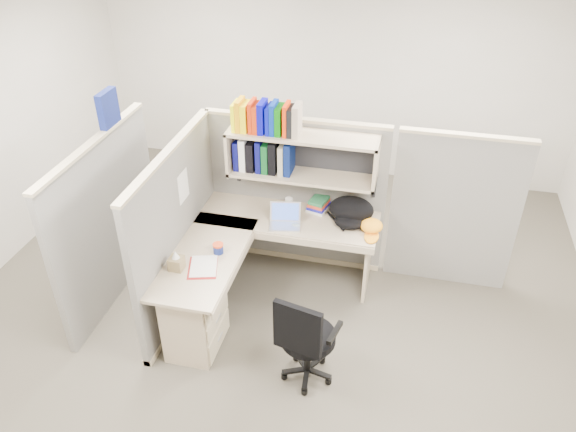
% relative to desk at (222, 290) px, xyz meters
% --- Properties ---
extents(ground, '(6.00, 6.00, 0.00)m').
position_rel_desk_xyz_m(ground, '(0.41, 0.29, -0.44)').
color(ground, '#3C382E').
rests_on(ground, ground).
extents(room_shell, '(6.00, 6.00, 6.00)m').
position_rel_desk_xyz_m(room_shell, '(0.41, 0.29, 1.18)').
color(room_shell, '#B3AFA2').
rests_on(room_shell, ground).
extents(cubicle, '(3.79, 1.84, 1.95)m').
position_rel_desk_xyz_m(cubicle, '(0.04, 0.74, 0.47)').
color(cubicle, '#5C5C57').
rests_on(cubicle, ground).
extents(desk, '(1.74, 1.75, 0.73)m').
position_rel_desk_xyz_m(desk, '(0.00, 0.00, 0.00)').
color(desk, tan).
rests_on(desk, ground).
extents(laptop, '(0.34, 0.34, 0.21)m').
position_rel_desk_xyz_m(laptop, '(0.41, 0.70, 0.40)').
color(laptop, silver).
rests_on(laptop, desk).
extents(backpack, '(0.51, 0.45, 0.25)m').
position_rel_desk_xyz_m(backpack, '(1.00, 0.88, 0.42)').
color(backpack, black).
rests_on(backpack, desk).
extents(orange_cap, '(0.24, 0.27, 0.12)m').
position_rel_desk_xyz_m(orange_cap, '(1.21, 0.81, 0.35)').
color(orange_cap, orange).
rests_on(orange_cap, desk).
extents(snack_canister, '(0.10, 0.10, 0.09)m').
position_rel_desk_xyz_m(snack_canister, '(-0.06, 0.16, 0.34)').
color(snack_canister, navy).
rests_on(snack_canister, desk).
extents(tissue_box, '(0.12, 0.12, 0.18)m').
position_rel_desk_xyz_m(tissue_box, '(-0.33, -0.14, 0.38)').
color(tissue_box, olive).
rests_on(tissue_box, desk).
extents(mouse, '(0.10, 0.08, 0.03)m').
position_rel_desk_xyz_m(mouse, '(0.51, 0.72, 0.31)').
color(mouse, '#809AB6').
rests_on(mouse, desk).
extents(paper_cup, '(0.08, 0.08, 0.11)m').
position_rel_desk_xyz_m(paper_cup, '(0.37, 1.03, 0.34)').
color(paper_cup, silver).
rests_on(paper_cup, desk).
extents(book_stack, '(0.23, 0.28, 0.12)m').
position_rel_desk_xyz_m(book_stack, '(0.67, 1.08, 0.35)').
color(book_stack, gray).
rests_on(book_stack, desk).
extents(loose_paper, '(0.30, 0.35, 0.00)m').
position_rel_desk_xyz_m(loose_paper, '(-0.12, -0.05, 0.29)').
color(loose_paper, white).
rests_on(loose_paper, desk).
extents(task_chair, '(0.53, 0.49, 0.94)m').
position_rel_desk_xyz_m(task_chair, '(0.86, -0.44, -0.11)').
color(task_chair, black).
rests_on(task_chair, ground).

